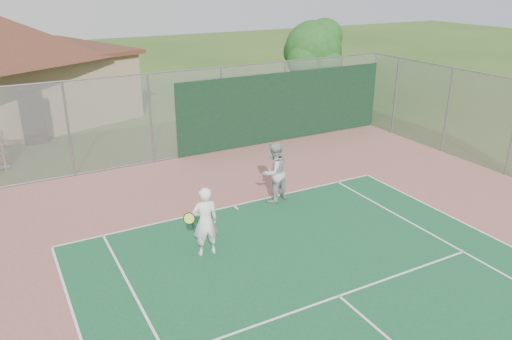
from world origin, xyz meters
The scene contains 5 objects.
back_fence centered at (2.11, 16.98, 1.67)m, with size 20.08×0.11×3.53m.
side_fence_right centered at (10.00, 12.50, 1.75)m, with size 0.08×9.00×3.50m.
tree centered at (8.95, 20.53, 3.21)m, with size 3.50×3.32×4.88m.
player_white_front centered at (-1.93, 9.58, 0.95)m, with size 1.10×0.73×1.89m.
player_grey_back centered at (1.32, 11.63, 0.99)m, with size 1.12×0.97×1.98m.
Camera 1 is at (-6.25, -1.13, 6.87)m, focal length 35.00 mm.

